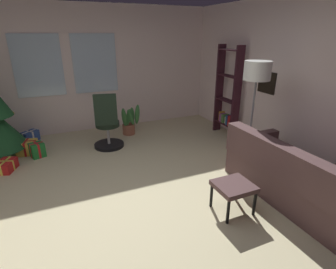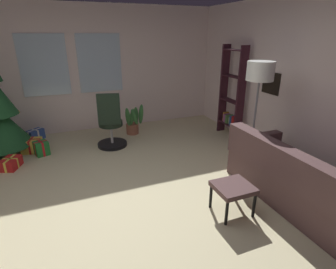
% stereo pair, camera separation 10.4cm
% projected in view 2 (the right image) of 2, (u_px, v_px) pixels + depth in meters
% --- Properties ---
extents(ground_plane, '(5.46, 6.16, 0.10)m').
position_uv_depth(ground_plane, '(134.00, 204.00, 3.45)').
color(ground_plane, beige).
extents(wall_back_with_windows, '(5.46, 0.12, 2.63)m').
position_uv_depth(wall_back_with_windows, '(93.00, 69.00, 5.66)').
color(wall_back_with_windows, silver).
rests_on(wall_back_with_windows, ground_plane).
extents(wall_right_with_frames, '(0.12, 6.16, 2.63)m').
position_uv_depth(wall_right_with_frames, '(312.00, 86.00, 3.92)').
color(wall_right_with_frames, silver).
rests_on(wall_right_with_frames, ground_plane).
extents(couch, '(1.59, 1.90, 0.81)m').
position_uv_depth(couch, '(312.00, 183.00, 3.33)').
color(couch, '#523939').
rests_on(couch, ground_plane).
extents(footstool, '(0.44, 0.41, 0.37)m').
position_uv_depth(footstool, '(233.00, 189.00, 3.12)').
color(footstool, '#523939').
rests_on(footstool, ground_plane).
extents(gift_box_red, '(0.33, 0.39, 0.17)m').
position_uv_depth(gift_box_red, '(11.00, 163.00, 4.25)').
color(gift_box_red, red).
rests_on(gift_box_red, ground_plane).
extents(gift_box_green, '(0.28, 0.28, 0.26)m').
position_uv_depth(gift_box_green, '(42.00, 148.00, 4.71)').
color(gift_box_green, '#1E722D').
rests_on(gift_box_green, ground_plane).
extents(gift_box_gold, '(0.38, 0.34, 0.25)m').
position_uv_depth(gift_box_gold, '(32.00, 145.00, 4.83)').
color(gift_box_gold, gold).
rests_on(gift_box_gold, ground_plane).
extents(gift_box_blue, '(0.36, 0.34, 0.22)m').
position_uv_depth(gift_box_blue, '(36.00, 135.00, 5.39)').
color(gift_box_blue, '#2D4C99').
rests_on(gift_box_blue, ground_plane).
extents(office_chair, '(0.56, 0.57, 1.06)m').
position_uv_depth(office_chair, '(111.00, 127.00, 4.93)').
color(office_chair, black).
rests_on(office_chair, ground_plane).
extents(bookshelf, '(0.18, 0.64, 1.85)m').
position_uv_depth(bookshelf, '(232.00, 98.00, 5.38)').
color(bookshelf, '#33161F').
rests_on(bookshelf, ground_plane).
extents(floor_lamp, '(0.40, 0.40, 1.67)m').
position_uv_depth(floor_lamp, '(260.00, 78.00, 3.89)').
color(floor_lamp, slate).
rests_on(floor_lamp, ground_plane).
extents(potted_plant, '(0.48, 0.42, 0.65)m').
position_uv_depth(potted_plant, '(134.00, 122.00, 5.64)').
color(potted_plant, '#915540').
rests_on(potted_plant, ground_plane).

